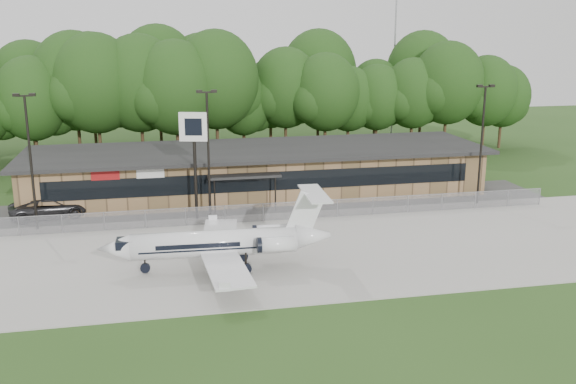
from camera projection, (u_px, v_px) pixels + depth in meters
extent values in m
plane|color=#274619|center=(325.00, 297.00, 36.22)|extent=(160.00, 160.00, 0.00)
cube|color=#9E9B93|center=(295.00, 250.00, 43.80)|extent=(64.00, 18.00, 0.08)
cube|color=#383835|center=(266.00, 206.00, 54.71)|extent=(50.00, 9.00, 0.06)
cube|color=#94704A|center=(257.00, 172.00, 58.49)|extent=(40.00, 10.00, 4.00)
cube|color=black|center=(267.00, 181.00, 53.66)|extent=(36.00, 0.08, 1.60)
cube|color=black|center=(258.00, 150.00, 57.48)|extent=(41.00, 11.50, 0.30)
cube|color=black|center=(244.00, 176.00, 52.54)|extent=(6.00, 1.60, 0.20)
cube|color=maroon|center=(105.00, 176.00, 50.78)|extent=(2.20, 0.06, 0.70)
cube|color=silver|center=(150.00, 174.00, 51.47)|extent=(2.20, 0.06, 0.70)
cube|color=gray|center=(276.00, 212.00, 50.26)|extent=(46.00, 0.03, 1.50)
cube|color=gray|center=(276.00, 203.00, 50.08)|extent=(46.00, 0.04, 0.04)
cylinder|color=gray|center=(395.00, 46.00, 83.00)|extent=(0.20, 0.20, 25.00)
cylinder|color=black|center=(31.00, 165.00, 47.07)|extent=(0.18, 0.18, 10.00)
cube|color=black|center=(24.00, 96.00, 45.82)|extent=(1.20, 0.12, 0.12)
cube|color=black|center=(16.00, 95.00, 45.70)|extent=(0.45, 0.30, 0.22)
cube|color=black|center=(32.00, 95.00, 45.91)|extent=(0.45, 0.30, 0.22)
cylinder|color=black|center=(209.00, 158.00, 49.64)|extent=(0.18, 0.18, 10.00)
cube|color=black|center=(207.00, 92.00, 48.39)|extent=(1.20, 0.12, 0.12)
cube|color=black|center=(199.00, 91.00, 48.27)|extent=(0.45, 0.30, 0.22)
cube|color=black|center=(214.00, 91.00, 48.49)|extent=(0.45, 0.30, 0.22)
cylinder|color=black|center=(481.00, 147.00, 54.20)|extent=(0.18, 0.18, 10.00)
cube|color=black|center=(486.00, 87.00, 52.94)|extent=(1.20, 0.12, 0.12)
cube|color=black|center=(480.00, 86.00, 52.82)|extent=(0.45, 0.30, 0.22)
cube|color=black|center=(492.00, 86.00, 53.04)|extent=(0.45, 0.30, 0.22)
cylinder|color=silver|center=(214.00, 244.00, 39.76)|extent=(10.25, 2.07, 1.63)
cone|color=silver|center=(113.00, 250.00, 38.80)|extent=(2.11, 1.72, 1.63)
cone|color=silver|center=(313.00, 237.00, 40.70)|extent=(2.31, 1.73, 1.63)
cube|color=silver|center=(227.00, 270.00, 36.74)|extent=(2.50, 6.21, 0.12)
cube|color=silver|center=(220.00, 234.00, 43.17)|extent=(2.50, 6.21, 0.12)
cylinder|color=silver|center=(276.00, 245.00, 39.08)|extent=(2.28, 1.01, 0.92)
cylinder|color=silver|center=(270.00, 233.00, 41.52)|extent=(2.28, 1.01, 0.92)
cube|color=silver|center=(305.00, 215.00, 40.25)|extent=(2.51, 0.25, 3.07)
cube|color=silver|center=(315.00, 195.00, 40.03)|extent=(1.53, 4.74, 0.10)
cube|color=black|center=(125.00, 245.00, 38.85)|extent=(1.07, 1.27, 0.51)
cube|color=black|center=(244.00, 263.00, 40.39)|extent=(0.92, 2.48, 0.71)
cylinder|color=black|center=(145.00, 269.00, 39.43)|extent=(0.64, 0.64, 0.22)
imported|color=#2F2F31|center=(50.00, 207.00, 51.21)|extent=(6.66, 4.13, 1.72)
cylinder|color=black|center=(195.00, 169.00, 49.96)|extent=(0.29, 0.29, 8.12)
cube|color=silver|center=(194.00, 127.00, 49.13)|extent=(2.23, 0.77, 2.23)
cube|color=black|center=(193.00, 127.00, 49.00)|extent=(1.29, 0.35, 1.32)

